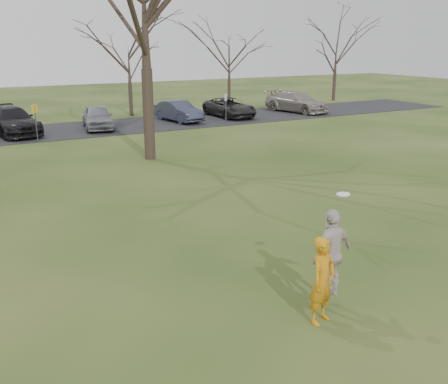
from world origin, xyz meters
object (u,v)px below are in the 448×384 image
Objects in this scene: car_6 at (230,107)px; car_3 at (11,121)px; car_7 at (296,102)px; player_defender at (322,281)px; catching_play at (332,253)px; car_4 at (98,117)px; car_5 at (179,111)px; big_tree at (144,3)px.

car_3 is at bearing 179.66° from car_6.
car_7 is (5.96, -0.13, 0.10)m from car_6.
catching_play reaches higher than player_defender.
car_4 is 5.76m from car_5.
catching_play reaches higher than car_6.
big_tree is at bearing -161.85° from car_7.
car_5 is 4.18m from car_6.
player_defender is at bearing -143.88° from catching_play.
catching_play is at bearing -84.37° from car_4.
player_defender is 0.33× the size of car_3.
player_defender is 0.33× the size of car_7.
catching_play is at bearing -116.88° from car_5.
car_7 is 19.87m from big_tree.
player_defender is 26.74m from car_5.
car_6 is 0.35× the size of big_tree.
car_3 is 2.46× the size of catching_play.
car_7 is (10.13, 0.10, 0.08)m from car_5.
car_3 is 14.98m from car_6.
player_defender is at bearing -139.49° from car_7.
player_defender is 31.42m from car_7.
catching_play is at bearing -139.09° from car_7.
car_7 reaches higher than car_4.
catching_play is at bearing -96.50° from big_tree.
car_3 reaches higher than car_7.
car_4 is at bearing -177.60° from car_6.
big_tree is at bearing -74.56° from car_3.
car_6 is at bearing 45.33° from big_tree.
car_6 is at bearing 65.05° from catching_play.
big_tree reaches higher than catching_play.
big_tree reaches higher than car_6.
player_defender is 0.13× the size of big_tree.
catching_play reaches higher than car_5.
car_3 is 10.81m from car_5.
big_tree is (4.94, -10.05, 6.16)m from car_3.
car_5 is 1.90× the size of catching_play.
car_3 reaches higher than car_6.
player_defender reaches higher than car_5.
car_6 is 15.61m from big_tree.
car_5 is 0.86× the size of car_6.
car_5 is 0.79× the size of car_7.
car_6 is (14.98, 0.11, -0.12)m from car_3.
car_5 is at bearing 52.65° from player_defender.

